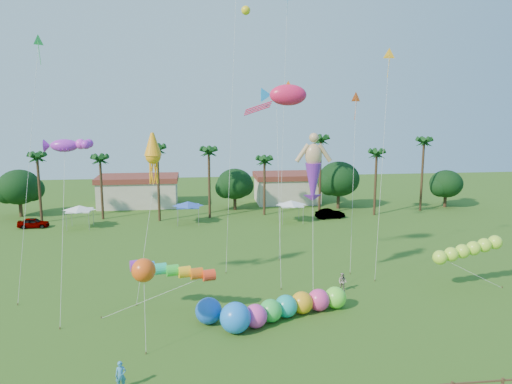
{
  "coord_description": "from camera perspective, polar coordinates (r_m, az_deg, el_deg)",
  "views": [
    {
      "loc": [
        -4.84,
        -29.75,
        16.16
      ],
      "look_at": [
        0.0,
        10.0,
        9.0
      ],
      "focal_mm": 35.0,
      "sensor_mm": 36.0,
      "label": 1
    }
  ],
  "objects": [
    {
      "name": "rainbow_tube",
      "position": [
        38.83,
        -7.85,
        -9.49
      ],
      "size": [
        9.89,
        1.29,
        3.63
      ],
      "color": "#FA3C1B",
      "rests_on": "ground"
    },
    {
      "name": "delta_kite_yellow",
      "position": [
        49.51,
        14.95,
        14.53
      ],
      "size": [
        2.62,
        4.2,
        21.21
      ],
      "color": "#FFAB1A",
      "rests_on": "ground"
    },
    {
      "name": "buildings_row",
      "position": [
        81.02,
        -5.6,
        0.02
      ],
      "size": [
        35.0,
        7.0,
        4.0
      ],
      "color": "beige",
      "rests_on": "ground"
    },
    {
      "name": "delta_kite_blue",
      "position": [
        54.97,
        3.56,
        20.59
      ],
      "size": [
        1.94,
        4.34,
        27.48
      ],
      "color": "#1993E4",
      "rests_on": "ground"
    },
    {
      "name": "orange_ball_kite",
      "position": [
        33.7,
        -12.72,
        -8.73
      ],
      "size": [
        1.75,
        1.84,
        6.2
      ],
      "color": "#F45213",
      "rests_on": "ground"
    },
    {
      "name": "spectator_b",
      "position": [
        44.7,
        9.85,
        -10.11
      ],
      "size": [
        0.99,
        0.98,
        1.61
      ],
      "primitive_type": "imported",
      "rotation": [
        0.0,
        0.0,
        -0.72
      ],
      "color": "gray",
      "rests_on": "ground"
    },
    {
      "name": "spectator_a",
      "position": [
        31.28,
        -15.2,
        -19.57
      ],
      "size": [
        0.66,
        0.48,
        1.67
      ],
      "primitive_type": "imported",
      "rotation": [
        0.0,
        0.0,
        0.14
      ],
      "color": "teal",
      "rests_on": "ground"
    },
    {
      "name": "car_b",
      "position": [
        71.57,
        8.46,
        -2.47
      ],
      "size": [
        4.28,
        2.1,
        1.35
      ],
      "primitive_type": "imported",
      "rotation": [
        0.0,
        0.0,
        1.74
      ],
      "color": "#4C4C54",
      "rests_on": "ground"
    },
    {
      "name": "green_worm",
      "position": [
        46.59,
        20.28,
        -7.03
      ],
      "size": [
        9.19,
        3.94,
        3.66
      ],
      "color": "#B3F235",
      "rests_on": "ground"
    },
    {
      "name": "delta_kite_green",
      "position": [
        46.35,
        -23.65,
        14.93
      ],
      "size": [
        2.41,
        4.77,
        21.74
      ],
      "color": "#31D251",
      "rests_on": "ground"
    },
    {
      "name": "tent_row",
      "position": [
        67.44,
        -7.79,
        -1.43
      ],
      "size": [
        31.0,
        4.0,
        0.6
      ],
      "color": "white",
      "rests_on": "ground"
    },
    {
      "name": "tree_line",
      "position": [
        75.17,
        -0.43,
        1.04
      ],
      "size": [
        69.46,
        8.91,
        11.0
      ],
      "color": "#3A2819",
      "rests_on": "ground"
    },
    {
      "name": "lobster_kite",
      "position": [
        41.44,
        -21.05,
        4.97
      ],
      "size": [
        3.72,
        5.9,
        13.63
      ],
      "color": "#AD29CD",
      "rests_on": "ground"
    },
    {
      "name": "squid_kite",
      "position": [
        42.74,
        -11.68,
        4.01
      ],
      "size": [
        2.37,
        4.29,
        13.83
      ],
      "color": "#FF9B14",
      "rests_on": "ground"
    },
    {
      "name": "ground",
      "position": [
        34.2,
        2.13,
        -18.07
      ],
      "size": [
        160.0,
        160.0,
        0.0
      ],
      "primitive_type": "plane",
      "color": "#285116",
      "rests_on": "ground"
    },
    {
      "name": "caterpillar_inflatable",
      "position": [
        38.55,
        2.86,
        -13.14
      ],
      "size": [
        10.6,
        5.69,
        2.23
      ],
      "rotation": [
        0.0,
        0.0,
        0.4
      ],
      "color": "#EC3EAD",
      "rests_on": "ground"
    },
    {
      "name": "fish_kite",
      "position": [
        45.83,
        3.7,
        11.0
      ],
      "size": [
        5.16,
        5.06,
        17.93
      ],
      "color": "#F61B50",
      "rests_on": "ground"
    },
    {
      "name": "blue_ball",
      "position": [
        38.11,
        -5.44,
        -13.37
      ],
      "size": [
        1.98,
        1.98,
        1.98
      ],
      "primitive_type": "sphere",
      "color": "blue",
      "rests_on": "ground"
    },
    {
      "name": "delta_kite_red",
      "position": [
        49.61,
        11.34,
        10.21
      ],
      "size": [
        1.64,
        3.39,
        17.26
      ],
      "color": "#F6551B",
      "rests_on": "ground"
    },
    {
      "name": "car_a",
      "position": [
        71.76,
        -24.09,
        -3.23
      ],
      "size": [
        3.93,
        1.65,
        1.33
      ],
      "primitive_type": "imported",
      "rotation": [
        0.0,
        0.0,
        1.59
      ],
      "color": "#4C4C54",
      "rests_on": "ground"
    },
    {
      "name": "merman_kite",
      "position": [
        43.59,
        6.56,
        2.31
      ],
      "size": [
        2.51,
        5.82,
        13.13
      ],
      "color": "tan",
      "rests_on": "ground"
    }
  ]
}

